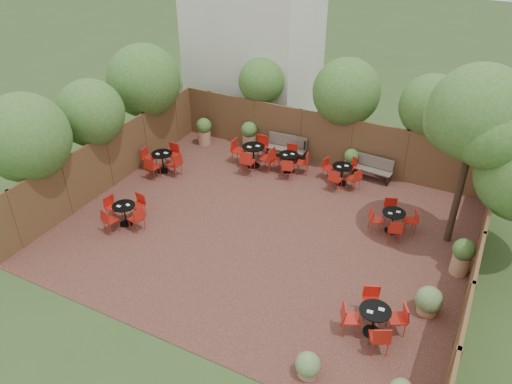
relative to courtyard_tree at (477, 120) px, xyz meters
The scene contains 13 objects.
ground 6.81m from the courtyard_tree, 157.56° to the right, with size 80.00×80.00×0.00m, color #354F23.
courtyard_paving 6.80m from the courtyard_tree, 157.56° to the right, with size 12.00×10.00×0.02m, color #3B1F18.
fence_back 6.58m from the courtyard_tree, 150.54° to the left, with size 12.00×0.08×2.00m, color brown.
fence_left 11.70m from the courtyard_tree, 169.24° to the right, with size 0.08×10.00×2.00m, color brown.
fence_right 3.75m from the courtyard_tree, 67.22° to the right, with size 0.08×10.00×2.00m, color brown.
neighbour_building 11.27m from the courtyard_tree, 148.51° to the left, with size 5.00×4.00×8.00m, color silver.
overhang_foliage 7.19m from the courtyard_tree, behind, with size 15.93×10.76×2.76m.
courtyard_tree is the anchor object (origin of this frame).
park_bench_left 7.76m from the courtyard_tree, 158.78° to the left, with size 1.58×0.62×0.95m.
park_bench_right 5.29m from the courtyard_tree, 140.62° to the left, with size 1.41×0.53×0.86m.
bistro_tables 6.77m from the courtyard_tree, behind, with size 10.70×7.83×0.96m.
planters 6.72m from the courtyard_tree, 165.69° to the left, with size 11.11×4.58×1.16m.
low_shrubs 6.03m from the courtyard_tree, 95.70° to the right, with size 2.58×3.78×0.75m.
Camera 1 is at (5.57, -11.35, 9.38)m, focal length 35.44 mm.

